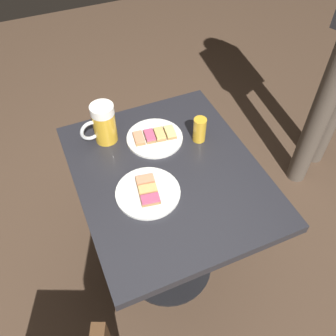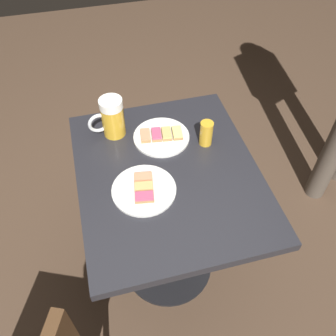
# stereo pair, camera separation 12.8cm
# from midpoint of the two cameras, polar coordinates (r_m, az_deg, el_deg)

# --- Properties ---
(ground_plane) EXTENTS (6.00, 6.00, 0.00)m
(ground_plane) POSITION_cam_midpoint_polar(r_m,az_deg,el_deg) (1.91, 1.99, -15.02)
(ground_plane) COLOR #4C3828
(cafe_table) EXTENTS (0.78, 0.65, 0.72)m
(cafe_table) POSITION_cam_midpoint_polar(r_m,az_deg,el_deg) (1.43, 2.58, -5.08)
(cafe_table) COLOR black
(cafe_table) RESTS_ON ground_plane
(plate_near) EXTENTS (0.22, 0.22, 0.03)m
(plate_near) POSITION_cam_midpoint_polar(r_m,az_deg,el_deg) (1.24, -0.87, -3.55)
(plate_near) COLOR white
(plate_near) RESTS_ON cafe_table
(plate_far) EXTENTS (0.22, 0.22, 0.03)m
(plate_far) POSITION_cam_midpoint_polar(r_m,az_deg,el_deg) (1.41, 1.55, 4.92)
(plate_far) COLOR white
(plate_far) RESTS_ON cafe_table
(beer_mug) EXTENTS (0.09, 0.14, 0.16)m
(beer_mug) POSITION_cam_midpoint_polar(r_m,az_deg,el_deg) (1.39, -6.29, 7.79)
(beer_mug) COLOR gold
(beer_mug) RESTS_ON cafe_table
(beer_glass_small) EXTENTS (0.05, 0.05, 0.10)m
(beer_glass_small) POSITION_cam_midpoint_polar(r_m,az_deg,el_deg) (1.38, 8.72, 5.30)
(beer_glass_small) COLOR gold
(beer_glass_small) RESTS_ON cafe_table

